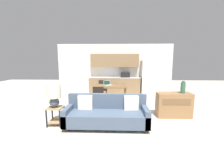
# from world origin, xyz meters

# --- Properties ---
(ground_plane) EXTENTS (20.00, 20.00, 0.00)m
(ground_plane) POSITION_xyz_m (0.00, 0.00, 0.00)
(ground_plane) COLOR beige
(wall_back) EXTENTS (6.40, 0.07, 2.70)m
(wall_back) POSITION_xyz_m (-0.00, 4.63, 1.35)
(wall_back) COLOR silver
(wall_back) RESTS_ON ground_plane
(kitchen_counter) EXTENTS (2.78, 0.65, 2.15)m
(kitchen_counter) POSITION_xyz_m (0.01, 4.33, 0.84)
(kitchen_counter) COLOR #8E704C
(kitchen_counter) RESTS_ON ground_plane
(refrigerator) EXTENTS (0.71, 0.75, 1.80)m
(refrigerator) POSITION_xyz_m (1.79, 4.22, 0.90)
(refrigerator) COLOR white
(refrigerator) RESTS_ON ground_plane
(dining_table) EXTENTS (1.33, 0.88, 0.74)m
(dining_table) POSITION_xyz_m (-0.11, 2.38, 0.67)
(dining_table) COLOR brown
(dining_table) RESTS_ON ground_plane
(couch) EXTENTS (2.22, 0.80, 0.86)m
(couch) POSITION_xyz_m (-0.14, 0.07, 0.34)
(couch) COLOR #3D2D1E
(couch) RESTS_ON ground_plane
(side_table) EXTENTS (0.40, 0.40, 0.52)m
(side_table) POSITION_xyz_m (-1.56, 0.07, 0.34)
(side_table) COLOR tan
(side_table) RESTS_ON ground_plane
(table_lamp) EXTENTS (0.38, 0.38, 0.65)m
(table_lamp) POSITION_xyz_m (-1.56, 0.03, 0.90)
(table_lamp) COLOR #4C515B
(table_lamp) RESTS_ON side_table
(credenza) EXTENTS (1.06, 0.47, 0.78)m
(credenza) POSITION_xyz_m (1.95, 0.84, 0.39)
(credenza) COLOR olive
(credenza) RESTS_ON ground_plane
(vase) EXTENTS (0.14, 0.14, 0.39)m
(vase) POSITION_xyz_m (2.19, 0.79, 0.96)
(vase) COLOR #336047
(vase) RESTS_ON credenza
(dining_chair_far_left) EXTENTS (0.44, 0.44, 0.86)m
(dining_chair_far_left) POSITION_xyz_m (-0.54, 3.15, 0.49)
(dining_chair_far_left) COLOR black
(dining_chair_far_left) RESTS_ON ground_plane
(dining_chair_near_left) EXTENTS (0.42, 0.42, 0.86)m
(dining_chair_near_left) POSITION_xyz_m (-0.54, 1.56, 0.49)
(dining_chair_near_left) COLOR black
(dining_chair_near_left) RESTS_ON ground_plane
(laptop) EXTENTS (0.41, 0.39, 0.20)m
(laptop) POSITION_xyz_m (-0.27, 2.50, 0.79)
(laptop) COLOR #B7BABC
(laptop) RESTS_ON dining_table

